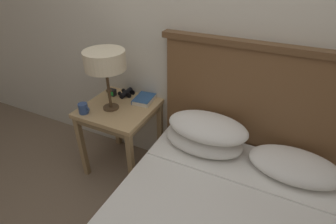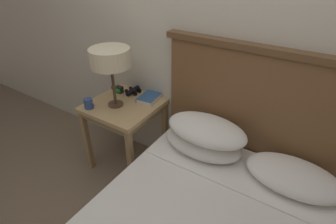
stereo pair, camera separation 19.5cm
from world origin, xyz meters
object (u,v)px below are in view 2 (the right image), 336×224
nightstand (125,112)px  binoculars_pair (133,91)px  book_on_nightstand (149,98)px  coffee_mug (89,104)px  alarm_clock (119,89)px  table_lamp (110,59)px

nightstand → binoculars_pair: binoculars_pair is taller
nightstand → book_on_nightstand: (0.15, 0.17, 0.11)m
book_on_nightstand → coffee_mug: bearing=-131.6°
nightstand → binoculars_pair: (-0.05, 0.19, 0.11)m
alarm_clock → table_lamp: bearing=-56.4°
table_lamp → binoculars_pair: size_ratio=3.08×
table_lamp → alarm_clock: 0.44m
binoculars_pair → alarm_clock: 0.13m
coffee_mug → table_lamp: bearing=46.6°
binoculars_pair → coffee_mug: (-0.14, -0.41, 0.02)m
binoculars_pair → alarm_clock: alarm_clock is taller
binoculars_pair → coffee_mug: size_ratio=1.56×
book_on_nightstand → alarm_clock: bearing=-174.3°
coffee_mug → alarm_clock: bearing=86.2°
nightstand → table_lamp: size_ratio=1.35×
book_on_nightstand → alarm_clock: 0.32m
table_lamp → binoculars_pair: bearing=93.0°
nightstand → book_on_nightstand: size_ratio=3.08×
nightstand → coffee_mug: 0.32m
nightstand → alarm_clock: bearing=141.1°
nightstand → binoculars_pair: size_ratio=4.14×
binoculars_pair → alarm_clock: size_ratio=2.29×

